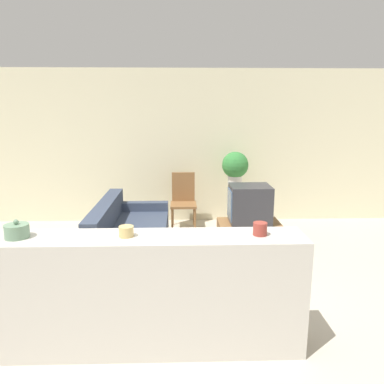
% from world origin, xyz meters
% --- Properties ---
extents(ground_plane, '(14.00, 14.00, 0.00)m').
position_xyz_m(ground_plane, '(0.00, 0.00, 0.00)').
color(ground_plane, beige).
extents(wall_back, '(9.00, 0.06, 2.70)m').
position_xyz_m(wall_back, '(0.00, 3.43, 1.35)').
color(wall_back, beige).
rests_on(wall_back, ground_plane).
extents(couch, '(0.92, 1.90, 0.78)m').
position_xyz_m(couch, '(-0.38, 1.62, 0.28)').
color(couch, '#384256').
rests_on(couch, ground_plane).
extents(tv_stand, '(0.88, 0.57, 0.41)m').
position_xyz_m(tv_stand, '(1.31, 1.86, 0.21)').
color(tv_stand, olive).
rests_on(tv_stand, ground_plane).
extents(television, '(0.58, 0.51, 0.54)m').
position_xyz_m(television, '(1.31, 1.86, 0.68)').
color(television, '#333338').
rests_on(television, tv_stand).
extents(wooden_chair, '(0.44, 0.44, 0.94)m').
position_xyz_m(wooden_chair, '(0.37, 3.00, 0.50)').
color(wooden_chair, olive).
rests_on(wooden_chair, ground_plane).
extents(plant_stand, '(0.15, 0.15, 0.73)m').
position_xyz_m(plant_stand, '(1.26, 3.04, 0.36)').
color(plant_stand, olive).
rests_on(plant_stand, ground_plane).
extents(potted_plant, '(0.45, 0.45, 0.58)m').
position_xyz_m(potted_plant, '(1.26, 3.04, 1.05)').
color(potted_plant, white).
rests_on(potted_plant, plant_stand).
extents(foreground_counter, '(2.68, 0.44, 1.00)m').
position_xyz_m(foreground_counter, '(0.00, -0.40, 0.50)').
color(foreground_counter, beige).
rests_on(foreground_counter, ground_plane).
extents(decorative_bowl, '(0.19, 0.19, 0.15)m').
position_xyz_m(decorative_bowl, '(-0.98, -0.40, 1.06)').
color(decorative_bowl, gray).
rests_on(decorative_bowl, foreground_counter).
extents(candle_jar, '(0.12, 0.12, 0.09)m').
position_xyz_m(candle_jar, '(-0.11, -0.40, 1.04)').
color(candle_jar, tan).
rests_on(candle_jar, foreground_counter).
extents(coffee_tin, '(0.11, 0.11, 0.11)m').
position_xyz_m(coffee_tin, '(0.97, -0.40, 1.05)').
color(coffee_tin, '#99382D').
rests_on(coffee_tin, foreground_counter).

